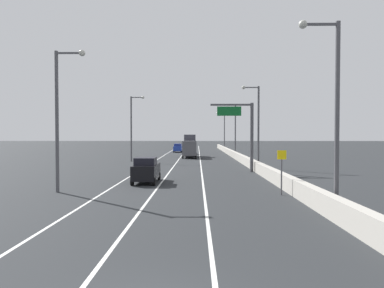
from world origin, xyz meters
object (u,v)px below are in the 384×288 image
(lamp_post_right_fourth, at_px, (223,128))
(lamp_post_left_mid, at_px, (133,124))
(overhead_sign_gantry, at_px, (245,128))
(speed_advisory_sign, at_px, (282,169))
(lamp_post_right_second, at_px, (256,121))
(lamp_post_left_near, at_px, (61,111))
(car_silver_1, at_px, (189,150))
(box_truck, at_px, (190,147))
(car_black_0, at_px, (146,170))
(lamp_post_right_near, at_px, (332,102))
(lamp_post_right_third, at_px, (234,126))
(car_blue_2, at_px, (178,148))

(lamp_post_right_fourth, xyz_separation_m, lamp_post_left_mid, (-16.50, -36.49, 0.00))
(overhead_sign_gantry, xyz_separation_m, speed_advisory_sign, (0.44, -14.50, -2.96))
(lamp_post_right_second, bearing_deg, speed_advisory_sign, -94.50)
(lamp_post_left_near, relative_size, car_silver_1, 2.31)
(overhead_sign_gantry, xyz_separation_m, box_truck, (-6.55, 24.70, -2.86))
(lamp_post_left_mid, bearing_deg, speed_advisory_sign, -62.23)
(box_truck, bearing_deg, lamp_post_right_fourth, 73.06)
(car_black_0, distance_m, car_silver_1, 43.33)
(lamp_post_left_near, bearing_deg, speed_advisory_sign, -3.49)
(lamp_post_right_near, height_order, lamp_post_right_fourth, same)
(overhead_sign_gantry, xyz_separation_m, lamp_post_left_near, (-14.74, -13.58, 0.99))
(lamp_post_right_second, distance_m, car_black_0, 17.60)
(lamp_post_left_near, distance_m, car_silver_1, 49.13)
(speed_advisory_sign, bearing_deg, car_black_0, 149.07)
(box_truck, bearing_deg, speed_advisory_sign, -79.89)
(lamp_post_right_fourth, distance_m, lamp_post_left_mid, 40.05)
(overhead_sign_gantry, relative_size, box_truck, 0.85)
(lamp_post_right_fourth, bearing_deg, car_black_0, -100.45)
(lamp_post_right_second, relative_size, lamp_post_right_third, 1.00)
(lamp_post_right_fourth, distance_m, box_truck, 28.01)
(lamp_post_left_near, height_order, lamp_post_left_mid, same)
(lamp_post_right_third, bearing_deg, car_black_0, -107.24)
(lamp_post_left_mid, bearing_deg, lamp_post_right_second, -32.45)
(lamp_post_right_near, height_order, lamp_post_left_mid, same)
(car_black_0, bearing_deg, lamp_post_right_fourth, 79.55)
(lamp_post_right_second, bearing_deg, car_blue_2, 106.65)
(speed_advisory_sign, relative_size, lamp_post_right_second, 0.30)
(lamp_post_left_mid, xyz_separation_m, box_truck, (8.41, 9.95, -3.85))
(car_blue_2, bearing_deg, car_silver_1, -71.63)
(lamp_post_right_near, xyz_separation_m, car_black_0, (-11.28, 11.03, -4.65))
(speed_advisory_sign, bearing_deg, lamp_post_right_near, -75.16)
(speed_advisory_sign, bearing_deg, car_silver_1, 98.61)
(lamp_post_right_fourth, xyz_separation_m, car_black_0, (-11.03, -59.79, -4.65))
(lamp_post_right_fourth, bearing_deg, speed_advisory_sign, -90.95)
(car_black_0, relative_size, box_truck, 0.51)
(lamp_post_right_near, bearing_deg, lamp_post_right_fourth, 90.20)
(speed_advisory_sign, distance_m, lamp_post_right_second, 19.00)
(car_black_0, height_order, car_blue_2, car_black_0)
(lamp_post_right_near, height_order, car_black_0, lamp_post_right_near)
(speed_advisory_sign, relative_size, car_blue_2, 0.62)
(overhead_sign_gantry, xyz_separation_m, car_silver_1, (-7.01, 34.71, -3.80))
(lamp_post_right_near, relative_size, lamp_post_right_second, 1.00)
(lamp_post_left_near, height_order, car_black_0, lamp_post_left_near)
(box_truck, bearing_deg, lamp_post_left_mid, -130.23)
(lamp_post_right_fourth, distance_m, car_silver_1, 19.22)
(car_silver_1, bearing_deg, lamp_post_right_fourth, 62.66)
(speed_advisory_sign, xyz_separation_m, box_truck, (-6.99, 39.20, 0.10))
(car_silver_1, bearing_deg, lamp_post_left_mid, -111.72)
(speed_advisory_sign, relative_size, lamp_post_left_near, 0.30)
(lamp_post_right_second, bearing_deg, car_silver_1, 106.20)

